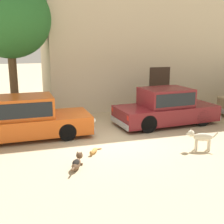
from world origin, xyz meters
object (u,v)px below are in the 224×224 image
object	(u,v)px
parked_sedan_nearest	(23,118)
stray_dog_spotted	(77,162)
stray_dog_tan	(200,137)
acacia_tree_left	(9,19)
parked_sedan_second	(166,107)
stray_cat	(94,151)

from	to	relation	value
parked_sedan_nearest	stray_dog_spotted	xyz separation A→B (m)	(1.33, -3.07, -0.57)
stray_dog_spotted	stray_dog_tan	size ratio (longest dim) A/B	0.95
acacia_tree_left	stray_dog_spotted	bearing A→B (deg)	-75.07
stray_dog_spotted	stray_dog_tan	world-z (taller)	stray_dog_tan
parked_sedan_nearest	stray_dog_tan	size ratio (longest dim) A/B	5.00
stray_dog_spotted	parked_sedan_nearest	bearing A→B (deg)	47.52
parked_sedan_second	acacia_tree_left	world-z (taller)	acacia_tree_left
parked_sedan_second	stray_cat	world-z (taller)	parked_sedan_second
acacia_tree_left	stray_cat	bearing A→B (deg)	-66.12
parked_sedan_nearest	acacia_tree_left	world-z (taller)	acacia_tree_left
stray_cat	acacia_tree_left	xyz separation A→B (m)	(-2.31, 5.21, 4.16)
stray_dog_spotted	stray_cat	distance (m)	1.13
parked_sedan_nearest	stray_dog_spotted	world-z (taller)	parked_sedan_nearest
parked_sedan_second	acacia_tree_left	size ratio (longest dim) A/B	0.74
stray_dog_spotted	stray_cat	world-z (taller)	stray_dog_spotted
stray_dog_tan	stray_dog_spotted	bearing A→B (deg)	23.15
parked_sedan_second	stray_dog_tan	distance (m)	3.06
stray_cat	parked_sedan_second	bearing A→B (deg)	156.37
stray_cat	stray_dog_tan	bearing A→B (deg)	111.23
parked_sedan_second	stray_dog_tan	world-z (taller)	parked_sedan_second
parked_sedan_nearest	parked_sedan_second	xyz separation A→B (m)	(5.59, 0.16, 0.00)
parked_sedan_nearest	stray_dog_spotted	bearing A→B (deg)	-68.13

